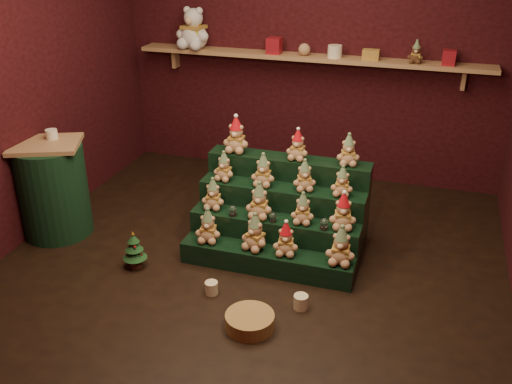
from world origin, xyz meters
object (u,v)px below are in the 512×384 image
(mug_right, at_px, (301,302))
(brown_bear, at_px, (416,52))
(snow_globe_a, at_px, (233,211))
(white_bear, at_px, (194,23))
(riser_tier_front, at_px, (266,260))
(side_table, at_px, (53,189))
(mini_christmas_tree, at_px, (134,250))
(snow_globe_c, at_px, (324,224))
(mug_left, at_px, (211,288))
(wicker_basket, at_px, (250,321))
(snow_globe_b, at_px, (273,217))

(mug_right, height_order, brown_bear, brown_bear)
(snow_globe_a, distance_m, white_bear, 2.34)
(snow_globe_a, xyz_separation_m, brown_bear, (1.23, 1.73, 1.02))
(riser_tier_front, xyz_separation_m, side_table, (-1.96, 0.04, 0.33))
(riser_tier_front, distance_m, mini_christmas_tree, 1.06)
(snow_globe_c, distance_m, side_table, 2.38)
(mini_christmas_tree, height_order, mug_left, mini_christmas_tree)
(snow_globe_c, distance_m, white_bear, 2.76)
(mug_left, distance_m, wicker_basket, 0.50)
(wicker_basket, bearing_deg, snow_globe_a, 116.24)
(snow_globe_b, relative_size, side_table, 0.09)
(riser_tier_front, bearing_deg, brown_bear, 64.85)
(mini_christmas_tree, distance_m, mug_right, 1.41)
(snow_globe_a, bearing_deg, snow_globe_b, 0.00)
(wicker_basket, xyz_separation_m, white_bear, (-1.47, 2.62, 1.53))
(white_bear, xyz_separation_m, brown_bear, (2.26, 0.00, -0.16))
(snow_globe_c, xyz_separation_m, mug_left, (-0.72, -0.59, -0.36))
(wicker_basket, height_order, brown_bear, brown_bear)
(riser_tier_front, distance_m, wicker_basket, 0.73)
(snow_globe_a, relative_size, mug_right, 0.81)
(wicker_basket, bearing_deg, riser_tier_front, 97.79)
(side_table, xyz_separation_m, mug_left, (1.66, -0.47, -0.37))
(brown_bear, bearing_deg, riser_tier_front, -114.53)
(brown_bear, bearing_deg, snow_globe_c, -104.59)
(riser_tier_front, relative_size, snow_globe_b, 17.73)
(mug_right, xyz_separation_m, brown_bear, (0.51, 2.30, 1.37))
(riser_tier_front, bearing_deg, snow_globe_c, 20.95)
(mug_right, bearing_deg, wicker_basket, -131.20)
(snow_globe_a, height_order, mini_christmas_tree, snow_globe_a)
(snow_globe_c, bearing_deg, wicker_basket, -109.89)
(snow_globe_b, distance_m, side_table, 1.97)
(wicker_basket, bearing_deg, white_bear, 119.33)
(side_table, distance_m, white_bear, 2.27)
(riser_tier_front, height_order, mini_christmas_tree, mini_christmas_tree)
(brown_bear, bearing_deg, white_bear, -179.38)
(mug_left, distance_m, white_bear, 2.99)
(snow_globe_c, bearing_deg, white_bear, 135.88)
(mug_left, bearing_deg, side_table, 164.28)
(side_table, relative_size, brown_bear, 4.12)
(snow_globe_c, relative_size, white_bear, 0.17)
(riser_tier_front, relative_size, white_bear, 2.62)
(side_table, bearing_deg, wicker_basket, -43.58)
(riser_tier_front, bearing_deg, mini_christmas_tree, -164.94)
(mini_christmas_tree, relative_size, brown_bear, 1.59)
(mug_left, bearing_deg, snow_globe_b, 62.67)
(snow_globe_a, xyz_separation_m, snow_globe_b, (0.34, 0.00, -0.00))
(snow_globe_b, xyz_separation_m, brown_bear, (0.89, 1.73, 1.02))
(snow_globe_c, height_order, brown_bear, brown_bear)
(side_table, height_order, white_bear, white_bear)
(mug_right, height_order, wicker_basket, same)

